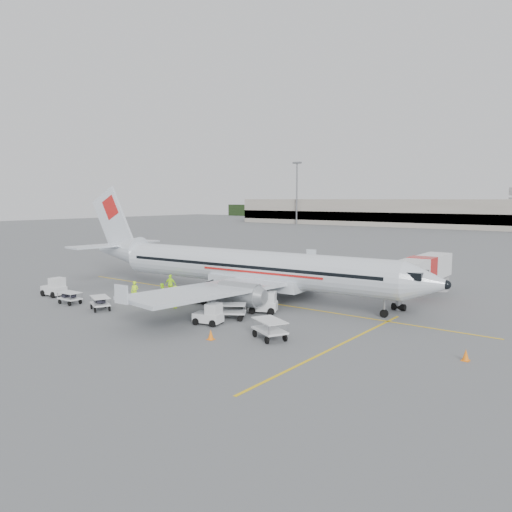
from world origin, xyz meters
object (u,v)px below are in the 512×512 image
object	(u,v)px
belt_loader	(193,288)
tug_aft	(54,287)
aircraft	(250,244)
tug_fore	(263,302)
tug_mid	(208,314)
jet_bridge	(422,278)

from	to	relation	value
belt_loader	tug_aft	size ratio (longest dim) A/B	2.05
aircraft	belt_loader	distance (m)	6.41
belt_loader	tug_aft	bearing A→B (deg)	-174.32
tug_fore	tug_aft	bearing A→B (deg)	171.58
belt_loader	tug_fore	bearing A→B (deg)	-16.50
aircraft	belt_loader	size ratio (longest dim) A/B	7.82
tug_fore	tug_mid	size ratio (longest dim) A/B	1.09
belt_loader	tug_aft	distance (m)	13.90
aircraft	tug_fore	bearing A→B (deg)	-44.82
belt_loader	tug_fore	xyz separation A→B (m)	(7.39, 0.43, -0.41)
tug_mid	tug_aft	world-z (taller)	tug_aft
aircraft	belt_loader	bearing A→B (deg)	-134.71
tug_fore	tug_aft	world-z (taller)	tug_aft
tug_fore	tug_aft	size ratio (longest dim) A/B	0.97
belt_loader	jet_bridge	bearing A→B (deg)	20.55
tug_mid	belt_loader	bearing A→B (deg)	129.28
jet_bridge	aircraft	bearing A→B (deg)	-143.07
aircraft	tug_mid	distance (m)	10.38
tug_fore	belt_loader	bearing A→B (deg)	157.07
belt_loader	tug_fore	world-z (taller)	belt_loader
jet_bridge	belt_loader	bearing A→B (deg)	-140.08
belt_loader	tug_fore	size ratio (longest dim) A/B	2.10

